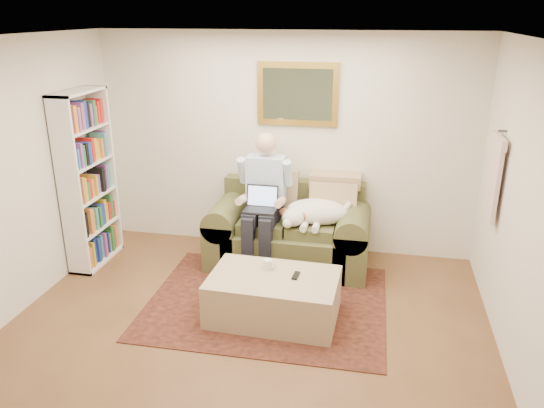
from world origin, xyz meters
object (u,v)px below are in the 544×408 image
(laptop, at_px, (261,203))
(coffee_mug, at_px, (267,264))
(bookshelf, at_px, (88,180))
(sleeping_dog, at_px, (317,212))
(ottoman, at_px, (274,297))
(sofa, at_px, (289,238))
(seated_man, at_px, (263,204))

(laptop, height_order, coffee_mug, laptop)
(coffee_mug, height_order, bookshelf, bookshelf)
(sleeping_dog, relative_size, ottoman, 0.62)
(sofa, height_order, seated_man, seated_man)
(sofa, distance_m, laptop, 0.61)
(laptop, bearing_deg, coffee_mug, -73.35)
(sleeping_dog, bearing_deg, bookshelf, -173.07)
(sofa, relative_size, laptop, 5.15)
(sleeping_dog, height_order, ottoman, sleeping_dog)
(ottoman, relative_size, coffee_mug, 12.10)
(seated_man, distance_m, laptop, 0.08)
(laptop, xyz_separation_m, ottoman, (0.34, -0.97, -0.59))
(bookshelf, bearing_deg, laptop, 4.83)
(ottoman, bearing_deg, sleeping_dog, 76.65)
(sofa, bearing_deg, bookshelf, -169.78)
(seated_man, distance_m, sleeping_dog, 0.61)
(coffee_mug, distance_m, bookshelf, 2.37)
(seated_man, relative_size, bookshelf, 0.77)
(ottoman, bearing_deg, seated_man, 107.95)
(ottoman, bearing_deg, coffee_mug, 122.32)
(laptop, bearing_deg, ottoman, -70.83)
(seated_man, bearing_deg, sofa, 31.45)
(sleeping_dog, distance_m, coffee_mug, 1.06)
(seated_man, distance_m, bookshelf, 2.00)
(seated_man, distance_m, coffee_mug, 0.97)
(sofa, relative_size, sleeping_dog, 2.43)
(coffee_mug, bearing_deg, seated_man, 105.41)
(sofa, xyz_separation_m, bookshelf, (-2.25, -0.41, 0.68))
(sofa, bearing_deg, coffee_mug, -91.41)
(laptop, bearing_deg, sofa, 41.02)
(bookshelf, bearing_deg, sleeping_dog, 6.93)
(sofa, xyz_separation_m, coffee_mug, (-0.03, -1.07, 0.17))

